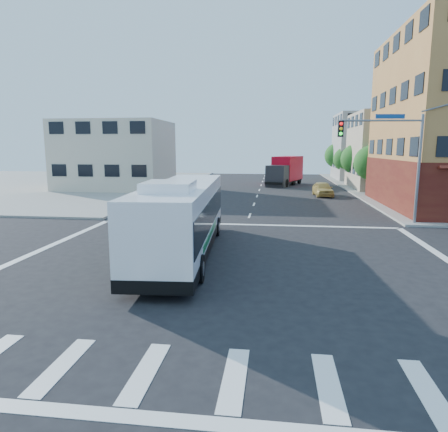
# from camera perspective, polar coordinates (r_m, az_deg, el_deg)

# --- Properties ---
(ground) EXTENTS (120.00, 120.00, 0.00)m
(ground) POSITION_cam_1_polar(r_m,az_deg,el_deg) (16.76, 0.84, -7.42)
(ground) COLOR black
(ground) RESTS_ON ground
(sidewalk_nw) EXTENTS (50.00, 50.00, 0.15)m
(sidewalk_nw) POSITION_cam_1_polar(r_m,az_deg,el_deg) (63.00, -28.57, 4.15)
(sidewalk_nw) COLOR gray
(sidewalk_nw) RESTS_ON ground
(building_east_near) EXTENTS (12.06, 10.06, 9.00)m
(building_east_near) POSITION_cam_1_polar(r_m,az_deg,el_deg) (52.16, 24.49, 8.42)
(building_east_near) COLOR tan
(building_east_near) RESTS_ON ground
(building_east_far) EXTENTS (12.06, 10.06, 10.00)m
(building_east_far) POSITION_cam_1_polar(r_m,az_deg,el_deg) (65.67, 20.93, 9.19)
(building_east_far) COLOR gray
(building_east_far) RESTS_ON ground
(building_west) EXTENTS (12.06, 10.06, 8.00)m
(building_west) POSITION_cam_1_polar(r_m,az_deg,el_deg) (49.60, -15.17, 8.35)
(building_west) COLOR beige
(building_west) RESTS_ON ground
(signal_mast_ne) EXTENTS (7.91, 1.13, 8.07)m
(signal_mast_ne) POSITION_cam_1_polar(r_m,az_deg,el_deg) (27.52, 22.95, 9.07)
(signal_mast_ne) COLOR slate
(signal_mast_ne) RESTS_ON ground
(street_tree_a) EXTENTS (3.60, 3.60, 5.53)m
(street_tree_a) POSITION_cam_1_polar(r_m,az_deg,el_deg) (45.01, 20.44, 7.43)
(street_tree_a) COLOR #342212
(street_tree_a) RESTS_ON ground
(street_tree_b) EXTENTS (3.80, 3.80, 5.79)m
(street_tree_b) POSITION_cam_1_polar(r_m,az_deg,el_deg) (52.83, 18.49, 7.98)
(street_tree_b) COLOR #342212
(street_tree_b) RESTS_ON ground
(street_tree_c) EXTENTS (3.40, 3.40, 5.29)m
(street_tree_c) POSITION_cam_1_polar(r_m,az_deg,el_deg) (60.70, 17.03, 7.95)
(street_tree_c) COLOR #342212
(street_tree_c) RESTS_ON ground
(street_tree_d) EXTENTS (4.00, 4.00, 6.03)m
(street_tree_d) POSITION_cam_1_polar(r_m,az_deg,el_deg) (68.60, 15.93, 8.51)
(street_tree_d) COLOR #342212
(street_tree_d) RESTS_ON ground
(transit_bus) EXTENTS (3.47, 12.56, 3.68)m
(transit_bus) POSITION_cam_1_polar(r_m,az_deg,el_deg) (18.56, -5.89, -0.07)
(transit_bus) COLOR black
(transit_bus) RESTS_ON ground
(box_truck) EXTENTS (5.13, 8.71, 3.77)m
(box_truck) POSITION_cam_1_polar(r_m,az_deg,el_deg) (53.66, 8.73, 6.33)
(box_truck) COLOR black
(box_truck) RESTS_ON ground
(parked_car) EXTENTS (1.99, 4.39, 1.46)m
(parked_car) POSITION_cam_1_polar(r_m,az_deg,el_deg) (42.45, 13.93, 3.78)
(parked_car) COLOR tan
(parked_car) RESTS_ON ground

